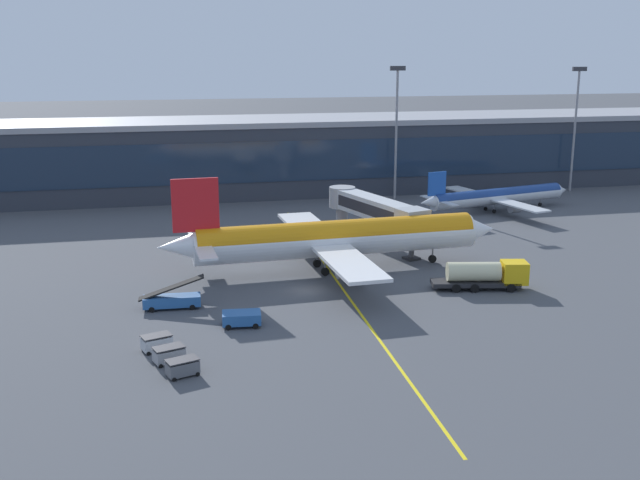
{
  "coord_description": "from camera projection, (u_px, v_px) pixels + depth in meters",
  "views": [
    {
      "loc": [
        -16.2,
        -79.77,
        26.57
      ],
      "look_at": [
        2.67,
        5.25,
        4.5
      ],
      "focal_mm": 42.14,
      "sensor_mm": 36.0,
      "label": 1
    }
  ],
  "objects": [
    {
      "name": "jet_bridge",
      "position": [
        372.0,
        208.0,
        105.09
      ],
      "size": [
        9.16,
        21.15,
        6.8
      ],
      "color": "#B2B7BC",
      "rests_on": "ground_plane"
    },
    {
      "name": "apron_light_mast_1",
      "position": [
        575.0,
        119.0,
        142.68
      ],
      "size": [
        2.8,
        0.5,
        23.56
      ],
      "color": "gray",
      "rests_on": "ground_plane"
    },
    {
      "name": "baggage_cart_2",
      "position": [
        157.0,
        342.0,
        68.21
      ],
      "size": [
        3.0,
        2.32,
        1.48
      ],
      "color": "#B2B7BC",
      "rests_on": "ground_plane"
    },
    {
      "name": "fuel_tanker",
      "position": [
        486.0,
        275.0,
        85.51
      ],
      "size": [
        11.08,
        4.63,
        3.25
      ],
      "color": "#232326",
      "rests_on": "ground_plane"
    },
    {
      "name": "terminal_building",
      "position": [
        284.0,
        155.0,
        144.27
      ],
      "size": [
        182.13,
        19.38,
        14.05
      ],
      "color": "#2D333D",
      "rests_on": "ground_plane"
    },
    {
      "name": "baggage_cart_1",
      "position": [
        169.0,
        354.0,
        65.56
      ],
      "size": [
        3.0,
        2.32,
        1.48
      ],
      "color": "gray",
      "rests_on": "ground_plane"
    },
    {
      "name": "belt_loader",
      "position": [
        172.0,
        300.0,
        79.28
      ],
      "size": [
        6.95,
        2.17,
        3.49
      ],
      "color": "#285B9E",
      "rests_on": "ground_plane"
    },
    {
      "name": "pushback_tug",
      "position": [
        242.0,
        318.0,
        74.32
      ],
      "size": [
        4.0,
        2.65,
        1.4
      ],
      "color": "#285B9E",
      "rests_on": "ground_plane"
    },
    {
      "name": "apron_lead_in_line",
      "position": [
        338.0,
        283.0,
        88.18
      ],
      "size": [
        2.53,
        79.98,
        0.01
      ],
      "primitive_type": "cube",
      "rotation": [
        0.0,
        0.0,
        -0.03
      ],
      "color": "yellow",
      "rests_on": "ground_plane"
    },
    {
      "name": "commuter_jet_far",
      "position": [
        497.0,
        196.0,
        126.93
      ],
      "size": [
        30.55,
        24.55,
        7.61
      ],
      "color": "silver",
      "rests_on": "ground_plane"
    },
    {
      "name": "main_airliner",
      "position": [
        336.0,
        238.0,
        92.33
      ],
      "size": [
        43.31,
        34.15,
        12.31
      ],
      "color": "white",
      "rests_on": "ground_plane"
    },
    {
      "name": "baggage_cart_0",
      "position": [
        182.0,
        367.0,
        62.91
      ],
      "size": [
        3.0,
        2.32,
        1.48
      ],
      "color": "#595B60",
      "rests_on": "ground_plane"
    },
    {
      "name": "apron_light_mast_0",
      "position": [
        396.0,
        122.0,
        135.14
      ],
      "size": [
        2.8,
        0.5,
        23.87
      ],
      "color": "gray",
      "rests_on": "ground_plane"
    },
    {
      "name": "ground_plane",
      "position": [
        307.0,
        291.0,
        85.42
      ],
      "size": [
        700.0,
        700.0,
        0.0
      ],
      "primitive_type": "plane",
      "color": "#47494F"
    }
  ]
}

